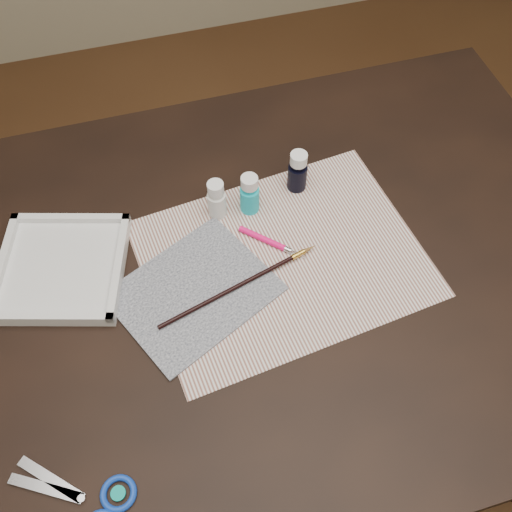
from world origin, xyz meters
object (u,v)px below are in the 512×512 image
object	(u,v)px
paint_bottle_navy	(298,171)
scissors	(68,499)
palette_tray	(61,267)
paper	(283,258)
paint_bottle_white	(217,199)
paint_bottle_cyan	(250,194)
canvas	(194,292)

from	to	relation	value
paint_bottle_navy	scissors	xyz separation A→B (m)	(-0.48, -0.45, -0.04)
paint_bottle_navy	palette_tray	world-z (taller)	paint_bottle_navy
paper	paint_bottle_white	xyz separation A→B (m)	(-0.09, 0.13, 0.04)
paint_bottle_cyan	scissors	xyz separation A→B (m)	(-0.38, -0.42, -0.04)
paint_bottle_white	paint_bottle_cyan	size ratio (longest dim) A/B	0.96
paint_bottle_white	scissors	distance (m)	0.53
paper	paint_bottle_cyan	bearing A→B (deg)	101.95
paint_bottle_cyan	palette_tray	bearing A→B (deg)	-173.04
paint_bottle_cyan	paint_bottle_navy	xyz separation A→B (m)	(0.10, 0.03, 0.00)
palette_tray	paint_bottle_cyan	bearing A→B (deg)	6.96
paint_bottle_white	paper	bearing A→B (deg)	-56.27
paint_bottle_navy	palette_tray	bearing A→B (deg)	-171.25
scissors	paint_bottle_cyan	bearing A→B (deg)	-101.68
paint_bottle_white	paint_bottle_cyan	distance (m)	0.06
paper	paint_bottle_cyan	distance (m)	0.13
palette_tray	paper	bearing A→B (deg)	-12.10
paper	canvas	world-z (taller)	canvas
paint_bottle_white	palette_tray	bearing A→B (deg)	-170.43
paper	paint_bottle_navy	bearing A→B (deg)	63.65
scissors	palette_tray	xyz separation A→B (m)	(0.03, 0.38, 0.01)
paper	scissors	bearing A→B (deg)	-143.57
paint_bottle_cyan	scissors	size ratio (longest dim) A/B	0.43
canvas	palette_tray	world-z (taller)	palette_tray
paper	paint_bottle_white	size ratio (longest dim) A/B	5.76
paper	scissors	xyz separation A→B (m)	(-0.40, -0.30, 0.00)
paint_bottle_white	palette_tray	distance (m)	0.29
scissors	paint_bottle_white	bearing A→B (deg)	-96.42
paper	paint_bottle_navy	xyz separation A→B (m)	(0.07, 0.15, 0.04)
paint_bottle_white	paint_bottle_navy	xyz separation A→B (m)	(0.16, 0.02, 0.00)
paper	paint_bottle_cyan	xyz separation A→B (m)	(-0.03, 0.12, 0.04)
paint_bottle_white	paint_bottle_navy	bearing A→B (deg)	7.28
paint_bottle_navy	paper	bearing A→B (deg)	-116.35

